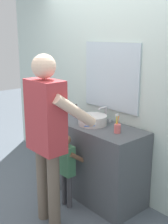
{
  "coord_description": "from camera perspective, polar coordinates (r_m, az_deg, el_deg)",
  "views": [
    {
      "loc": [
        2.36,
        -1.9,
        1.91
      ],
      "look_at": [
        0.0,
        0.15,
        1.07
      ],
      "focal_mm": 46.61,
      "sensor_mm": 36.0,
      "label": 1
    }
  ],
  "objects": [
    {
      "name": "child_toddler",
      "position": [
        3.28,
        -3.38,
        -10.17
      ],
      "size": [
        0.26,
        0.26,
        0.86
      ],
      "color": "#47474C",
      "rests_on": "ground"
    },
    {
      "name": "back_wall",
      "position": [
        3.5,
        5.85,
        5.82
      ],
      "size": [
        4.4,
        0.1,
        2.7
      ],
      "color": "silver",
      "rests_on": "ground"
    },
    {
      "name": "adult_parent",
      "position": [
        2.83,
        -7.19,
        -2.88
      ],
      "size": [
        0.54,
        0.57,
        1.74
      ],
      "color": "#6B5B4C",
      "rests_on": "ground"
    },
    {
      "name": "toothbrush_cup",
      "position": [
        3.09,
        6.55,
        -3.13
      ],
      "size": [
        0.07,
        0.07,
        0.21
      ],
      "color": "#D86666",
      "rests_on": "vanity_cabinet"
    },
    {
      "name": "faucet",
      "position": [
        3.48,
        4.15,
        -0.53
      ],
      "size": [
        0.18,
        0.14,
        0.18
      ],
      "color": "#B7BABF",
      "rests_on": "vanity_cabinet"
    },
    {
      "name": "vanity_cabinet",
      "position": [
        3.54,
        1.86,
        -9.32
      ],
      "size": [
        1.29,
        0.54,
        0.89
      ],
      "primitive_type": "cube",
      "color": "#4C5156",
      "rests_on": "ground"
    },
    {
      "name": "soap_bottle",
      "position": [
        3.66,
        -1.52,
        0.04
      ],
      "size": [
        0.06,
        0.06,
        0.17
      ],
      "color": "#B27FC6",
      "rests_on": "vanity_cabinet"
    },
    {
      "name": "sink_basin",
      "position": [
        3.35,
        1.68,
        -1.55
      ],
      "size": [
        0.33,
        0.33,
        0.11
      ],
      "color": "silver",
      "rests_on": "vanity_cabinet"
    },
    {
      "name": "ground_plane",
      "position": [
        3.58,
        -1.9,
        -17.15
      ],
      "size": [
        14.0,
        14.0,
        0.0
      ],
      "primitive_type": "plane",
      "color": "slate"
    }
  ]
}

